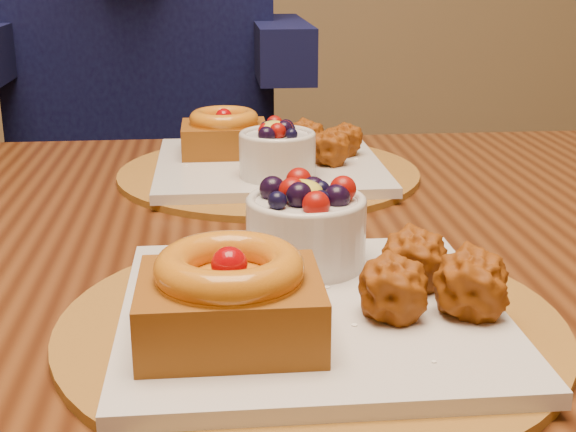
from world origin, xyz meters
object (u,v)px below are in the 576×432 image
object	(u,v)px
dining_table	(285,303)
place_setting_far	(267,158)
chair_far	(152,256)
place_setting_near	(305,290)

from	to	relation	value
dining_table	place_setting_far	bearing A→B (deg)	90.74
place_setting_far	chair_far	world-z (taller)	chair_far
dining_table	place_setting_far	size ratio (longest dim) A/B	4.21
dining_table	place_setting_near	size ratio (longest dim) A/B	4.21
dining_table	place_setting_near	distance (m)	0.24
dining_table	chair_far	size ratio (longest dim) A/B	1.88
dining_table	place_setting_near	world-z (taller)	place_setting_near
place_setting_near	place_setting_far	bearing A→B (deg)	89.86
dining_table	place_setting_near	xyz separation A→B (m)	(-0.00, -0.21, 0.11)
place_setting_near	chair_far	distance (m)	0.98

